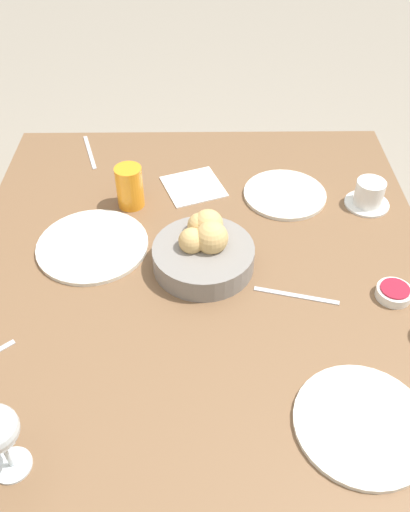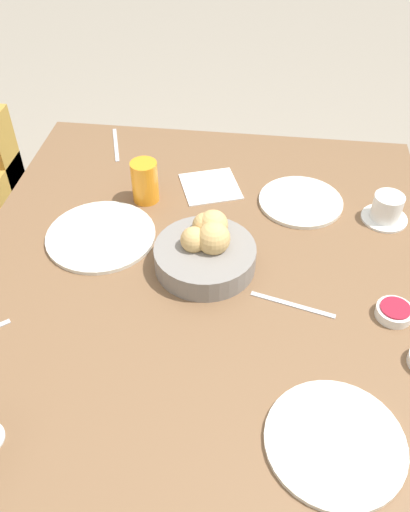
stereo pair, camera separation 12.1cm
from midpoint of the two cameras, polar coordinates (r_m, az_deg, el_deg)
ground_plane at (r=1.77m, az=1.60°, el=-19.19°), size 10.00×10.00×0.00m
dining_table at (r=1.25m, az=2.15°, el=-5.65°), size 1.31×1.08×0.71m
bread_basket at (r=1.21m, az=2.98°, el=0.53°), size 0.23×0.23×0.12m
plate_near_left at (r=1.00m, az=17.11°, el=-18.42°), size 0.24×0.24×0.01m
plate_near_right at (r=1.44m, az=12.44°, el=5.52°), size 0.22×0.22×0.01m
plate_far_center at (r=1.32m, az=-8.34°, el=2.01°), size 0.26×0.26×0.01m
juice_glass at (r=1.40m, az=-3.87°, el=7.73°), size 0.07×0.07×0.11m
coffee_cup at (r=1.43m, az=20.92°, el=4.54°), size 0.11×0.11×0.07m
jam_bowl_berry at (r=1.21m, az=22.07°, el=-5.61°), size 0.08×0.08×0.03m
fork_silver at (r=1.17m, az=12.15°, el=-5.19°), size 0.06×0.18×0.00m
knife_silver at (r=1.66m, az=-7.27°, el=11.47°), size 0.18×0.06×0.00m
napkin at (r=1.47m, az=2.94°, el=7.23°), size 0.19×0.19×0.00m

